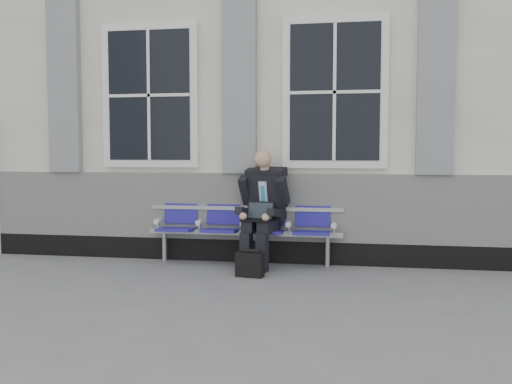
# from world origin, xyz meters

# --- Properties ---
(ground) EXTENTS (70.00, 70.00, 0.00)m
(ground) POSITION_xyz_m (0.00, 0.00, 0.00)
(ground) COLOR slate
(ground) RESTS_ON ground
(station_building) EXTENTS (14.40, 4.40, 4.49)m
(station_building) POSITION_xyz_m (-0.02, 3.47, 2.22)
(station_building) COLOR silver
(station_building) RESTS_ON ground
(bench) EXTENTS (2.60, 0.47, 0.91)m
(bench) POSITION_xyz_m (-0.82, 1.32, 0.55)
(bench) COLOR #9EA0A3
(bench) RESTS_ON ground
(businessman) EXTENTS (0.67, 0.89, 1.51)m
(businessman) POSITION_xyz_m (-0.54, 1.18, 0.81)
(businessman) COLOR black
(businessman) RESTS_ON ground
(briefcase) EXTENTS (0.35, 0.19, 0.34)m
(briefcase) POSITION_xyz_m (-0.60, 0.56, 0.15)
(briefcase) COLOR black
(briefcase) RESTS_ON ground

